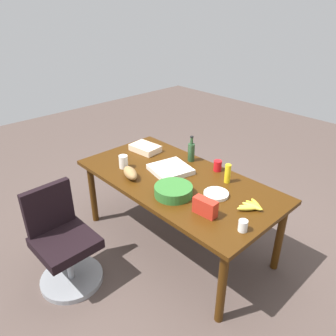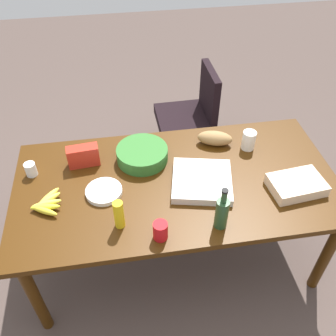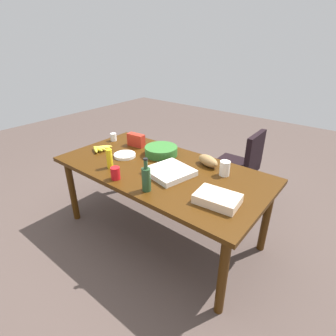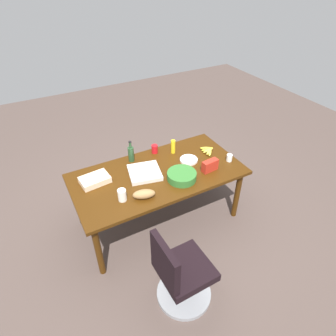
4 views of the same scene
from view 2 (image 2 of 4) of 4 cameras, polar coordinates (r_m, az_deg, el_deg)
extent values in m
plane|color=#4F403A|center=(2.90, 1.10, -12.80)|extent=(10.00, 10.00, 0.00)
cube|color=#3F2207|center=(2.32, 1.34, -2.32)|extent=(2.02, 1.02, 0.04)
cylinder|color=#3F2207|center=(2.43, -19.94, -18.23)|extent=(0.07, 0.07, 0.73)
cylinder|color=#3F2207|center=(2.65, 23.36, -12.19)|extent=(0.07, 0.07, 0.73)
cylinder|color=#3F2207|center=(2.93, -18.34, -3.74)|extent=(0.07, 0.07, 0.73)
cylinder|color=#3F2207|center=(3.12, 16.65, 0.15)|extent=(0.07, 0.07, 0.73)
cylinder|color=gray|center=(3.63, 2.27, 2.12)|extent=(0.56, 0.56, 0.05)
cylinder|color=gray|center=(3.49, 2.37, 4.88)|extent=(0.06, 0.06, 0.39)
cube|color=black|center=(3.37, 2.46, 7.51)|extent=(0.49, 0.49, 0.09)
cube|color=black|center=(3.28, 6.44, 11.54)|extent=(0.07, 0.43, 0.43)
cube|color=beige|center=(2.36, 19.28, -2.49)|extent=(0.34, 0.25, 0.07)
cylinder|color=#2F6C2A|center=(2.42, -4.01, 2.13)|extent=(0.42, 0.42, 0.09)
cylinder|color=white|center=(2.56, 12.38, 4.23)|extent=(0.11, 0.11, 0.13)
cylinder|color=#264727|center=(2.02, 8.30, -7.03)|extent=(0.09, 0.09, 0.19)
cylinder|color=#264727|center=(1.92, 8.70, -4.44)|extent=(0.04, 0.04, 0.08)
cylinder|color=black|center=(1.88, 8.83, -3.54)|extent=(0.05, 0.05, 0.01)
cube|color=silver|center=(2.28, 5.26, -2.01)|extent=(0.43, 0.43, 0.05)
cylinder|color=white|center=(2.47, -20.49, -0.20)|extent=(0.08, 0.08, 0.09)
ellipsoid|color=gold|center=(2.22, -18.60, -6.30)|extent=(0.17, 0.11, 0.04)
ellipsoid|color=yellow|center=(2.23, -18.46, -5.78)|extent=(0.17, 0.05, 0.04)
ellipsoid|color=yellow|center=(2.25, -18.29, -5.27)|extent=(0.17, 0.06, 0.04)
ellipsoid|color=yellow|center=(2.27, -18.12, -4.76)|extent=(0.16, 0.13, 0.04)
ellipsoid|color=yellow|center=(2.29, -17.99, -4.27)|extent=(0.14, 0.15, 0.04)
ellipsoid|color=olive|center=(2.56, 7.27, 4.58)|extent=(0.26, 0.18, 0.10)
cylinder|color=red|center=(1.98, -1.18, -9.68)|extent=(0.08, 0.08, 0.11)
cylinder|color=yellow|center=(2.02, -7.61, -7.15)|extent=(0.07, 0.07, 0.18)
cylinder|color=white|center=(2.25, -9.89, -3.61)|extent=(0.23, 0.23, 0.03)
cube|color=red|center=(2.43, -12.98, 1.84)|extent=(0.21, 0.10, 0.14)
camera|label=1|loc=(3.88, -41.59, 33.36)|focal=34.64mm
camera|label=3|loc=(1.83, 73.80, -7.88)|focal=28.02mm
camera|label=4|loc=(4.33, 16.79, 47.96)|focal=30.89mm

